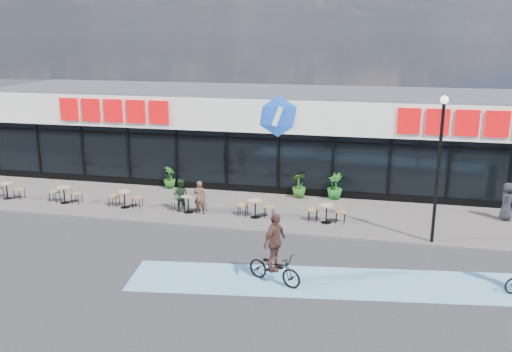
{
  "coord_description": "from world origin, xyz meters",
  "views": [
    {
      "loc": [
        4.36,
        -16.99,
        7.5
      ],
      "look_at": [
        -0.28,
        3.5,
        1.85
      ],
      "focal_mm": 38.0,
      "sensor_mm": 36.0,
      "label": 1
    }
  ],
  "objects_px": {
    "lamp_post": "(439,158)",
    "potted_plant_left": "(170,178)",
    "pedestrian_b": "(507,201)",
    "potted_plant_mid": "(335,186)",
    "patron_right": "(181,195)",
    "potted_plant_right": "(299,185)",
    "patron_left": "(200,197)",
    "bistro_set_0": "(8,188)"
  },
  "relations": [
    {
      "from": "pedestrian_b",
      "to": "patron_left",
      "type": "bearing_deg",
      "value": 96.46
    },
    {
      "from": "lamp_post",
      "to": "bistro_set_0",
      "type": "xyz_separation_m",
      "value": [
        -18.41,
        1.26,
        -2.67
      ]
    },
    {
      "from": "lamp_post",
      "to": "pedestrian_b",
      "type": "height_order",
      "value": "lamp_post"
    },
    {
      "from": "bistro_set_0",
      "to": "patron_right",
      "type": "height_order",
      "value": "patron_right"
    },
    {
      "from": "potted_plant_right",
      "to": "pedestrian_b",
      "type": "bearing_deg",
      "value": -7.89
    },
    {
      "from": "bistro_set_0",
      "to": "potted_plant_mid",
      "type": "height_order",
      "value": "potted_plant_mid"
    },
    {
      "from": "potted_plant_right",
      "to": "pedestrian_b",
      "type": "height_order",
      "value": "pedestrian_b"
    },
    {
      "from": "bistro_set_0",
      "to": "pedestrian_b",
      "type": "bearing_deg",
      "value": 4.94
    },
    {
      "from": "bistro_set_0",
      "to": "potted_plant_left",
      "type": "distance_m",
      "value": 7.3
    },
    {
      "from": "bistro_set_0",
      "to": "potted_plant_right",
      "type": "height_order",
      "value": "potted_plant_right"
    },
    {
      "from": "potted_plant_right",
      "to": "pedestrian_b",
      "type": "xyz_separation_m",
      "value": [
        8.58,
        -1.19,
        0.21
      ]
    },
    {
      "from": "patron_left",
      "to": "pedestrian_b",
      "type": "relative_size",
      "value": 0.91
    },
    {
      "from": "lamp_post",
      "to": "patron_right",
      "type": "relative_size",
      "value": 3.77
    },
    {
      "from": "patron_right",
      "to": "potted_plant_left",
      "type": "bearing_deg",
      "value": -58.86
    },
    {
      "from": "lamp_post",
      "to": "potted_plant_mid",
      "type": "xyz_separation_m",
      "value": [
        -3.88,
        4.45,
        -2.53
      ]
    },
    {
      "from": "potted_plant_left",
      "to": "pedestrian_b",
      "type": "relative_size",
      "value": 0.67
    },
    {
      "from": "bistro_set_0",
      "to": "pedestrian_b",
      "type": "distance_m",
      "value": 21.57
    },
    {
      "from": "potted_plant_right",
      "to": "patron_right",
      "type": "relative_size",
      "value": 0.82
    },
    {
      "from": "lamp_post",
      "to": "potted_plant_left",
      "type": "xyz_separation_m",
      "value": [
        -11.84,
        4.45,
        -2.6
      ]
    },
    {
      "from": "patron_right",
      "to": "pedestrian_b",
      "type": "height_order",
      "value": "pedestrian_b"
    },
    {
      "from": "lamp_post",
      "to": "potted_plant_mid",
      "type": "relative_size",
      "value": 4.39
    },
    {
      "from": "potted_plant_left",
      "to": "patron_left",
      "type": "height_order",
      "value": "patron_left"
    },
    {
      "from": "lamp_post",
      "to": "potted_plant_mid",
      "type": "distance_m",
      "value": 6.42
    },
    {
      "from": "potted_plant_mid",
      "to": "potted_plant_left",
      "type": "bearing_deg",
      "value": 179.99
    },
    {
      "from": "potted_plant_mid",
      "to": "patron_right",
      "type": "relative_size",
      "value": 0.86
    },
    {
      "from": "patron_left",
      "to": "pedestrian_b",
      "type": "xyz_separation_m",
      "value": [
        12.29,
        1.97,
        0.07
      ]
    },
    {
      "from": "patron_left",
      "to": "pedestrian_b",
      "type": "distance_m",
      "value": 12.44
    },
    {
      "from": "pedestrian_b",
      "to": "potted_plant_right",
      "type": "bearing_deg",
      "value": 79.48
    },
    {
      "from": "potted_plant_left",
      "to": "patron_left",
      "type": "distance_m",
      "value": 4.23
    },
    {
      "from": "potted_plant_mid",
      "to": "potted_plant_right",
      "type": "xyz_separation_m",
      "value": [
        -1.61,
        -0.14,
        -0.03
      ]
    },
    {
      "from": "potted_plant_right",
      "to": "patron_left",
      "type": "xyz_separation_m",
      "value": [
        -3.7,
        -3.15,
        0.13
      ]
    },
    {
      "from": "lamp_post",
      "to": "potted_plant_mid",
      "type": "bearing_deg",
      "value": 131.14
    },
    {
      "from": "bistro_set_0",
      "to": "potted_plant_right",
      "type": "relative_size",
      "value": 1.35
    },
    {
      "from": "lamp_post",
      "to": "patron_left",
      "type": "height_order",
      "value": "lamp_post"
    },
    {
      "from": "potted_plant_left",
      "to": "potted_plant_right",
      "type": "relative_size",
      "value": 0.92
    },
    {
      "from": "pedestrian_b",
      "to": "potted_plant_mid",
      "type": "bearing_deg",
      "value": 76.61
    },
    {
      "from": "lamp_post",
      "to": "potted_plant_left",
      "type": "relative_size",
      "value": 5.02
    },
    {
      "from": "patron_right",
      "to": "lamp_post",
      "type": "bearing_deg",
      "value": 174.85
    },
    {
      "from": "bistro_set_0",
      "to": "potted_plant_left",
      "type": "bearing_deg",
      "value": 25.87
    },
    {
      "from": "potted_plant_mid",
      "to": "patron_left",
      "type": "distance_m",
      "value": 6.25
    },
    {
      "from": "potted_plant_mid",
      "to": "patron_left",
      "type": "height_order",
      "value": "patron_left"
    },
    {
      "from": "potted_plant_left",
      "to": "pedestrian_b",
      "type": "bearing_deg",
      "value": -5.07
    }
  ]
}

